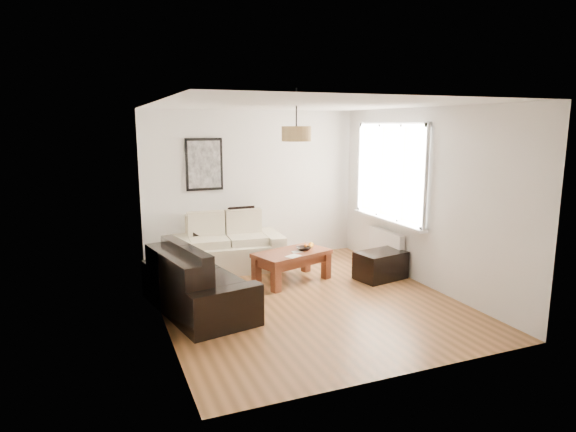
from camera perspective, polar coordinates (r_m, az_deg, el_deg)
name	(u,v)px	position (r m, az deg, el deg)	size (l,w,h in m)	color
floor	(304,299)	(6.78, 1.92, -9.63)	(4.50, 4.50, 0.00)	brown
ceiling	(306,105)	(6.37, 2.07, 12.89)	(3.80, 4.50, 0.00)	white
wall_back	(253,186)	(8.53, -4.15, 3.56)	(3.80, 0.04, 2.60)	silver
wall_front	(406,243)	(4.52, 13.64, -3.09)	(3.80, 0.04, 2.60)	silver
wall_left	(158,215)	(5.95, -14.99, 0.11)	(0.04, 4.50, 2.60)	silver
wall_right	(423,197)	(7.42, 15.55, 2.12)	(0.04, 4.50, 2.60)	silver
window_bay	(391,172)	(8.00, 11.95, 5.04)	(0.14, 1.90, 1.60)	white
radiator	(386,246)	(8.19, 11.39, -3.49)	(0.10, 0.90, 0.52)	white
poster	(204,164)	(8.24, -9.79, 5.98)	(0.62, 0.04, 0.87)	black
pendant_shade	(296,134)	(6.64, 0.98, 9.61)	(0.40, 0.40, 0.20)	tan
loveseat_cream	(227,243)	(8.08, -7.14, -3.12)	(1.76, 0.96, 0.88)	#BAAD95
sofa_leather	(198,280)	(6.37, -10.53, -7.42)	(1.82, 0.89, 0.79)	black
coffee_table	(292,266)	(7.43, 0.46, -5.91)	(1.13, 0.62, 0.46)	brown
ottoman	(381,265)	(7.68, 10.79, -5.69)	(0.75, 0.48, 0.43)	black
cushion_left	(202,224)	(8.13, -10.02, -0.96)	(0.37, 0.12, 0.37)	black
cushion_right	(242,219)	(8.29, -5.39, -0.41)	(0.44, 0.14, 0.44)	black
fruit_bowl	(303,249)	(7.43, 1.83, -3.85)	(0.22, 0.22, 0.05)	black
orange_a	(310,246)	(7.52, 2.64, -3.57)	(0.07, 0.07, 0.07)	#FFA115
orange_b	(311,245)	(7.61, 2.71, -3.40)	(0.09, 0.09, 0.09)	orange
orange_c	(306,246)	(7.54, 2.08, -3.52)	(0.07, 0.07, 0.07)	orange
papers	(293,256)	(7.11, 0.62, -4.71)	(0.22, 0.15, 0.01)	beige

